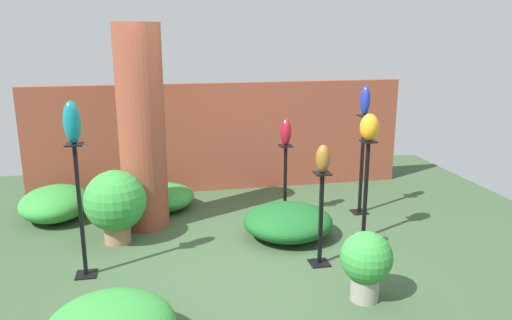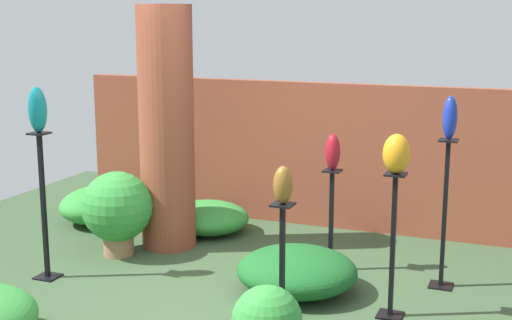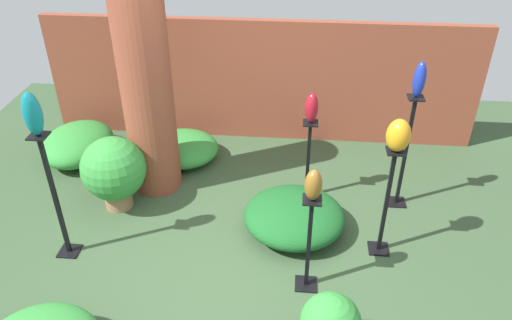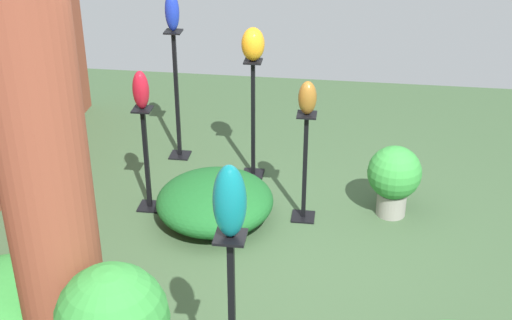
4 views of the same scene
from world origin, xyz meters
name	(u,v)px [view 4 (image 4 of 4)]	position (x,y,z in m)	size (l,w,h in m)	color
ground_plane	(279,259)	(0.00, 0.00, 0.00)	(8.00, 8.00, 0.00)	#385133
brick_pillar	(46,182)	(-1.11, 1.31, 1.23)	(0.55, 0.55, 2.45)	brown
pedestal_ruby	(147,164)	(0.64, 1.23, 0.44)	(0.20, 0.20, 0.96)	black
pedestal_cobalt	(177,101)	(1.66, 1.19, 0.61)	(0.20, 0.20, 1.32)	black
pedestal_amber	(253,124)	(1.37, 0.40, 0.53)	(0.20, 0.20, 1.17)	black
pedestal_bronze	(305,173)	(0.65, -0.14, 0.45)	(0.20, 0.20, 0.99)	black
art_vase_ruby	(141,90)	(0.64, 1.23, 1.13)	(0.14, 0.14, 0.33)	maroon
art_vase_teal	(230,201)	(-1.70, 0.08, 1.54)	(0.16, 0.17, 0.40)	#0F727A
art_vase_cobalt	(172,11)	(1.66, 1.19, 1.50)	(0.12, 0.14, 0.37)	#192D9E
art_vase_amber	(253,44)	(1.37, 0.40, 1.32)	(0.21, 0.21, 0.31)	orange
art_vase_bronze	(307,98)	(0.65, -0.14, 1.13)	(0.14, 0.15, 0.28)	brown
potted_plant_near_pillar	(394,176)	(0.82, -0.90, 0.38)	(0.47, 0.47, 0.65)	gray
foliage_bed_west	(2,296)	(-0.93, 1.86, 0.17)	(0.92, 0.85, 0.34)	#338C38
foliage_bed_center	(215,201)	(0.52, 0.61, 0.19)	(1.05, 1.01, 0.37)	#195923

